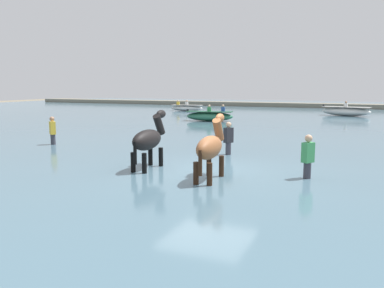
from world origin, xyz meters
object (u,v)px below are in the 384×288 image
Objects in this scene: boat_near_port at (187,108)px; boat_mid_outer at (346,111)px; person_wading_mid at (53,135)px; person_wading_close at (228,143)px; boat_distant_west at (210,116)px; person_onlooker_left at (308,163)px; horse_lead_black at (149,141)px; horse_trailing_chestnut at (210,149)px.

boat_mid_outer is at bearing -1.18° from boat_near_port.
boat_mid_outer reaches higher than boat_near_port.
person_wading_mid is 1.00× the size of person_wading_close.
person_onlooker_left reaches higher than boat_distant_west.
person_onlooker_left is at bearing -90.11° from boat_mid_outer.
horse_lead_black is 1.32× the size of person_wading_mid.
horse_trailing_chestnut is 1.31× the size of person_wading_mid.
horse_lead_black reaches higher than person_onlooker_left.
person_wading_close is (-3.09, 2.60, 0.00)m from person_onlooker_left.
person_onlooker_left is 1.00× the size of person_wading_close.
person_onlooker_left is at bearing 7.94° from horse_lead_black.
boat_near_port is 28.02m from person_onlooker_left.
boat_near_port is at bearing 112.03° from horse_lead_black.
horse_trailing_chestnut reaches higher than person_wading_close.
person_wading_close is (-0.75, 3.77, -0.40)m from horse_trailing_chestnut.
boat_distant_west is 2.12× the size of person_onlooker_left.
person_onlooker_left is (2.34, 1.17, -0.40)m from horse_trailing_chestnut.
horse_lead_black is at bearing -75.42° from boat_distant_west.
boat_distant_west is (-6.19, 15.98, -0.47)m from horse_trailing_chestnut.
person_wading_mid and person_onlooker_left have the same top height.
person_onlooker_left is (14.48, -23.99, 0.12)m from boat_near_port.
horse_lead_black is 1.01× the size of horse_trailing_chestnut.
boat_near_port is 2.01× the size of person_onlooker_left.
horse_lead_black is 3.56m from person_wading_close.
person_wading_mid is (-2.11, -12.88, 0.08)m from boat_distant_west.
person_wading_close is at bearing -98.45° from boat_mid_outer.
horse_trailing_chestnut reaches higher than boat_mid_outer.
boat_mid_outer reaches higher than boat_distant_west.
horse_lead_black is 1.32× the size of person_wading_close.
horse_trailing_chestnut reaches higher than person_wading_mid.
horse_trailing_chestnut is 8.87m from person_wading_mid.
horse_lead_black is 1.32× the size of person_onlooker_left.
person_wading_close is at bearing -65.97° from boat_distant_west.
boat_mid_outer reaches higher than person_onlooker_left.
boat_distant_west is 2.12× the size of person_wading_mid.
person_wading_mid is (-8.31, 3.09, -0.40)m from horse_trailing_chestnut.
boat_distant_west is at bearing 104.58° from horse_lead_black.
boat_mid_outer is at bearing 89.89° from person_onlooker_left.
boat_near_port is 2.01× the size of person_wading_mid.
horse_trailing_chestnut is 17.14m from boat_distant_west.
horse_lead_black is at bearing 166.04° from horse_trailing_chestnut.
person_onlooker_left is (-0.04, -23.69, 0.05)m from boat_mid_outer.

